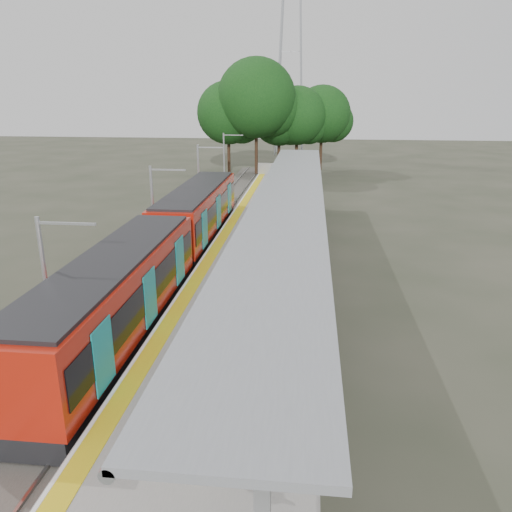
{
  "coord_description": "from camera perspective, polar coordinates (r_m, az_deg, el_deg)",
  "views": [
    {
      "loc": [
        2.56,
        -8.01,
        9.25
      ],
      "look_at": [
        0.26,
        13.08,
        2.3
      ],
      "focal_mm": 35.0,
      "sensor_mm": 36.0,
      "label": 1
    }
  ],
  "objects": [
    {
      "name": "pylon",
      "position": [
        81.67,
        4.05,
        24.96
      ],
      "size": [
        8.0,
        4.0,
        38.0
      ],
      "primitive_type": null,
      "color": "#9EA0A5",
      "rests_on": "ground"
    },
    {
      "name": "catenary_masts",
      "position": [
        29.09,
        -11.54,
        5.19
      ],
      "size": [
        2.08,
        48.16,
        5.4
      ],
      "color": "#9EA0A5",
      "rests_on": "ground"
    },
    {
      "name": "train",
      "position": [
        25.51,
        -10.11,
        1.46
      ],
      "size": [
        2.74,
        27.6,
        3.62
      ],
      "color": "black",
      "rests_on": "ground"
    },
    {
      "name": "platform",
      "position": [
        29.45,
        0.95,
        0.86
      ],
      "size": [
        6.0,
        50.0,
        1.0
      ],
      "primitive_type": "cube",
      "color": "gray",
      "rests_on": "ground"
    },
    {
      "name": "bench_far",
      "position": [
        37.86,
        5.06,
        6.44
      ],
      "size": [
        0.78,
        1.76,
        1.16
      ],
      "rotation": [
        0.0,
        0.0,
        -0.16
      ],
      "color": "#0E104A",
      "rests_on": "platform"
    },
    {
      "name": "info_pillar_near",
      "position": [
        12.13,
        -4.99,
        -19.34
      ],
      "size": [
        0.46,
        0.46,
        2.03
      ],
      "rotation": [
        0.0,
        0.0,
        -0.2
      ],
      "color": "beige",
      "rests_on": "platform"
    },
    {
      "name": "litter_bin",
      "position": [
        18.06,
        0.37,
        -7.4
      ],
      "size": [
        0.49,
        0.49,
        0.93
      ],
      "primitive_type": "cylinder",
      "rotation": [
        0.0,
        0.0,
        0.09
      ],
      "color": "#9EA0A5",
      "rests_on": "platform"
    },
    {
      "name": "bench_near",
      "position": [
        18.47,
        5.84,
        -6.54
      ],
      "size": [
        0.6,
        1.6,
        1.07
      ],
      "rotation": [
        0.0,
        0.0,
        0.08
      ],
      "color": "#0E104A",
      "rests_on": "platform"
    },
    {
      "name": "bench_mid",
      "position": [
        30.82,
        4.53,
        3.53
      ],
      "size": [
        0.84,
        1.46,
        0.95
      ],
      "rotation": [
        0.0,
        0.0,
        0.31
      ],
      "color": "#0E104A",
      "rests_on": "platform"
    },
    {
      "name": "tactile_strip",
      "position": [
        29.64,
        -3.96,
        1.96
      ],
      "size": [
        0.6,
        50.0,
        0.02
      ],
      "primitive_type": "cube",
      "color": "gold",
      "rests_on": "platform"
    },
    {
      "name": "canopy",
      "position": [
        24.73,
        3.91,
        6.32
      ],
      "size": [
        3.27,
        38.0,
        3.66
      ],
      "color": "#9EA0A5",
      "rests_on": "platform"
    },
    {
      "name": "trackbed",
      "position": [
        30.29,
        -7.56,
        0.44
      ],
      "size": [
        3.0,
        70.0,
        0.24
      ],
      "primitive_type": "cube",
      "color": "#59544C",
      "rests_on": "ground"
    },
    {
      "name": "end_fence",
      "position": [
        53.57,
        3.47,
        9.9
      ],
      "size": [
        6.0,
        0.1,
        1.2
      ],
      "primitive_type": "cube",
      "color": "#9EA0A5",
      "rests_on": "platform"
    },
    {
      "name": "tree_cluster",
      "position": [
        60.27,
        1.9,
        16.42
      ],
      "size": [
        17.88,
        13.26,
        13.12
      ],
      "color": "#382316",
      "rests_on": "ground"
    },
    {
      "name": "info_pillar_far",
      "position": [
        24.81,
        3.47,
        0.75
      ],
      "size": [
        0.44,
        0.44,
        1.95
      ],
      "rotation": [
        0.0,
        0.0,
        -0.39
      ],
      "color": "beige",
      "rests_on": "platform"
    }
  ]
}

